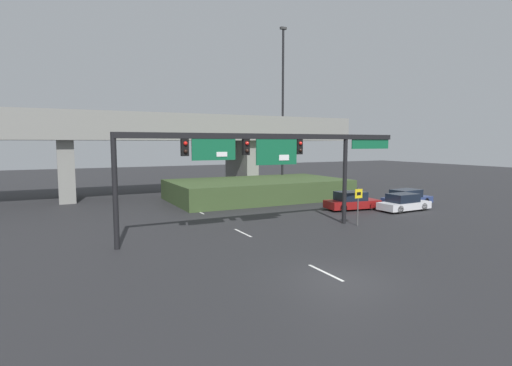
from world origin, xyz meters
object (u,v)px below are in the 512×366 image
at_px(signal_gantry, 266,151).
at_px(parked_sedan_mid_right, 404,203).
at_px(highway_light_pole_near, 283,108).
at_px(parked_sedan_near_right, 352,201).
at_px(speed_limit_sign, 358,202).
at_px(parked_sedan_far_right, 407,198).

height_order(signal_gantry, parked_sedan_mid_right, signal_gantry).
relative_size(highway_light_pole_near, parked_sedan_near_right, 3.86).
bearing_deg(parked_sedan_near_right, speed_limit_sign, -119.96).
relative_size(signal_gantry, highway_light_pole_near, 1.05).
xyz_separation_m(parked_sedan_near_right, parked_sedan_mid_right, (3.34, -2.36, -0.04)).
distance_m(signal_gantry, parked_sedan_near_right, 11.85).
bearing_deg(parked_sedan_far_right, signal_gantry, -172.31).
bearing_deg(highway_light_pole_near, parked_sedan_mid_right, -81.38).
relative_size(highway_light_pole_near, parked_sedan_far_right, 3.65).
bearing_deg(parked_sedan_near_right, highway_light_pole_near, 92.19).
relative_size(signal_gantry, speed_limit_sign, 7.46).
xyz_separation_m(speed_limit_sign, parked_sedan_near_right, (3.94, 5.30, -0.95)).
distance_m(highway_light_pole_near, parked_sedan_far_right, 16.63).
distance_m(speed_limit_sign, parked_sedan_mid_right, 7.92).
bearing_deg(parked_sedan_mid_right, parked_sedan_far_right, 36.19).
xyz_separation_m(parked_sedan_mid_right, parked_sedan_far_right, (2.45, 1.93, 0.01)).
bearing_deg(parked_sedan_near_right, signal_gantry, -150.95).
xyz_separation_m(signal_gantry, parked_sedan_near_right, (10.22, 4.21, -4.28)).
bearing_deg(parked_sedan_near_right, parked_sedan_far_right, 2.49).
height_order(highway_light_pole_near, parked_sedan_near_right, highway_light_pole_near).
distance_m(speed_limit_sign, highway_light_pole_near, 20.41).
relative_size(highway_light_pole_near, parked_sedan_mid_right, 3.99).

